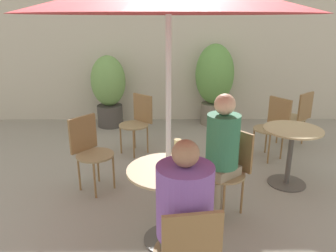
{
  "coord_description": "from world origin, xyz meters",
  "views": [
    {
      "loc": [
        0.05,
        -2.39,
        1.92
      ],
      "look_at": [
        0.08,
        0.51,
        0.96
      ],
      "focal_mm": 35.0,
      "sensor_mm": 36.0,
      "label": 1
    }
  ],
  "objects": [
    {
      "name": "beer_glass_0",
      "position": [
        0.05,
        -0.1,
        0.79
      ],
      "size": [
        0.07,
        0.07,
        0.17
      ],
      "color": "silver",
      "rests_on": "cafe_table_near"
    },
    {
      "name": "beer_glass_1",
      "position": [
        0.16,
        0.3,
        0.8
      ],
      "size": [
        0.06,
        0.06,
        0.2
      ],
      "color": "beige",
      "rests_on": "cafe_table_near"
    },
    {
      "name": "ground_plane",
      "position": [
        0.0,
        0.0,
        0.0
      ],
      "size": [
        20.0,
        20.0,
        0.0
      ],
      "primitive_type": "plane",
      "color": "gray"
    },
    {
      "name": "bistro_chair_4",
      "position": [
        2.1,
        2.42,
        0.52
      ],
      "size": [
        0.49,
        0.49,
        0.86
      ],
      "rotation": [
        0.0,
        0.0,
        3.82
      ],
      "color": "#997F56",
      "rests_on": "ground_plane"
    },
    {
      "name": "cafe_table_far",
      "position": [
        1.53,
        1.15,
        0.49
      ],
      "size": [
        0.67,
        0.67,
        0.71
      ],
      "color": "#514C47",
      "rests_on": "ground_plane"
    },
    {
      "name": "storefront_wall",
      "position": [
        0.0,
        3.85,
        1.5
      ],
      "size": [
        10.0,
        0.06,
        3.0
      ],
      "color": "beige",
      "rests_on": "ground_plane"
    },
    {
      "name": "potted_plant_1",
      "position": [
        0.96,
        3.53,
        0.84
      ],
      "size": [
        0.7,
        0.7,
        1.49
      ],
      "color": "slate",
      "rests_on": "ground_plane"
    },
    {
      "name": "cafe_table_near",
      "position": [
        0.08,
        0.11,
        0.51
      ],
      "size": [
        0.71,
        0.71,
        0.71
      ],
      "color": "#514C47",
      "rests_on": "ground_plane"
    },
    {
      "name": "bistro_chair_5",
      "position": [
        -0.34,
        2.19,
        0.52
      ],
      "size": [
        0.49,
        0.49,
        0.86
      ],
      "rotation": [
        0.0,
        0.0,
        5.56
      ],
      "color": "#997F56",
      "rests_on": "ground_plane"
    },
    {
      "name": "bistro_chair_0",
      "position": [
        0.2,
        -0.69,
        0.52
      ],
      "size": [
        0.43,
        0.45,
        0.86
      ],
      "rotation": [
        0.0,
        0.0,
        -2.99
      ],
      "color": "#997F56",
      "rests_on": "ground_plane"
    },
    {
      "name": "seated_person_0",
      "position": [
        0.18,
        -0.54,
        0.71
      ],
      "size": [
        0.37,
        0.4,
        1.22
      ],
      "rotation": [
        0.0,
        0.0,
        3.29
      ],
      "color": "brown",
      "rests_on": "ground_plane"
    },
    {
      "name": "bistro_chair_2",
      "position": [
        -0.82,
        1.1,
        0.52
      ],
      "size": [
        0.49,
        0.49,
        0.86
      ],
      "rotation": [
        0.0,
        0.0,
        0.89
      ],
      "color": "#997F56",
      "rests_on": "ground_plane"
    },
    {
      "name": "seated_person_1",
      "position": [
        0.6,
        0.52,
        0.75
      ],
      "size": [
        0.4,
        0.4,
        1.26
      ],
      "rotation": [
        0.0,
        0.0,
        -0.9
      ],
      "color": "gray",
      "rests_on": "ground_plane"
    },
    {
      "name": "potted_plant_0",
      "position": [
        -0.96,
        3.42,
        0.72
      ],
      "size": [
        0.62,
        0.62,
        1.3
      ],
      "color": "#47423D",
      "rests_on": "ground_plane"
    },
    {
      "name": "bistro_chair_1",
      "position": [
        0.71,
        0.61,
        0.52
      ],
      "size": [
        0.49,
        0.49,
        0.86
      ],
      "rotation": [
        0.0,
        0.0,
        -0.9
      ],
      "color": "#997F56",
      "rests_on": "ground_plane"
    },
    {
      "name": "bistro_chair_3",
      "position": [
        1.59,
        1.98,
        0.52
      ],
      "size": [
        0.49,
        0.48,
        0.86
      ],
      "rotation": [
        0.0,
        0.0,
        5.3
      ],
      "color": "#997F56",
      "rests_on": "ground_plane"
    }
  ]
}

